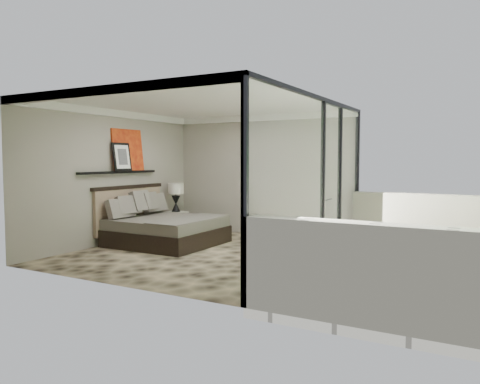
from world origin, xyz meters
The scene contains 14 objects.
floor centered at (0.00, 0.00, 0.00)m, with size 5.00×5.00×0.00m, color black.
ceiling centered at (0.00, 0.00, 2.79)m, with size 4.50×5.00×0.02m, color silver.
back_wall centered at (0.00, 2.49, 1.40)m, with size 4.50×0.02×2.80m, color gray.
left_wall centered at (-2.24, 0.00, 1.40)m, with size 0.02×5.00×2.80m, color gray.
glass_wall centered at (2.25, 0.00, 1.40)m, with size 0.08×5.00×2.80m, color white.
terrace_slab centered at (3.75, 0.00, -0.06)m, with size 3.00×5.00×0.12m, color beige.
picture_ledge centered at (-2.18, 0.10, 1.50)m, with size 0.12×2.20×0.05m, color black.
bed centered at (-1.28, 0.41, 0.34)m, with size 2.08×2.02×1.15m.
nightstand centered at (-1.95, 1.67, 0.26)m, with size 0.52×0.52×0.52m, color black.
table_lamp centered at (-1.89, 1.69, 0.96)m, with size 0.38×0.38×0.69m.
abstract_canvas centered at (-2.19, 0.39, 1.97)m, with size 0.04×0.90×0.90m, color #C74C11.
framed_print centered at (-2.14, 0.15, 1.82)m, with size 0.03×0.50×0.60m, color black.
ottoman centered at (4.18, 1.08, 0.25)m, with size 0.51×0.51×0.51m, color white.
lounger centered at (3.30, 0.69, 0.18)m, with size 1.10×1.64×0.59m.
Camera 1 is at (4.87, -7.30, 1.77)m, focal length 35.00 mm.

